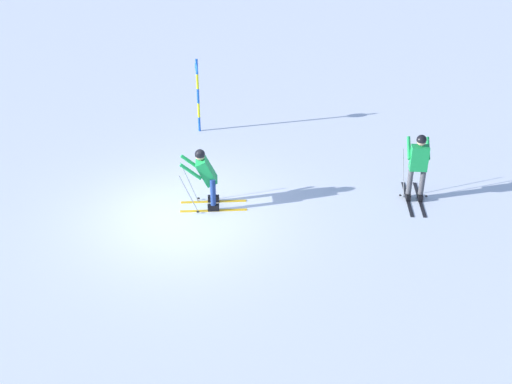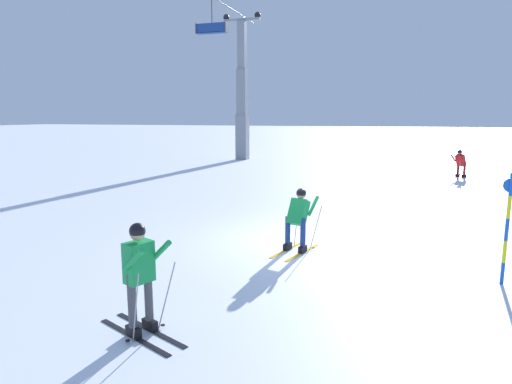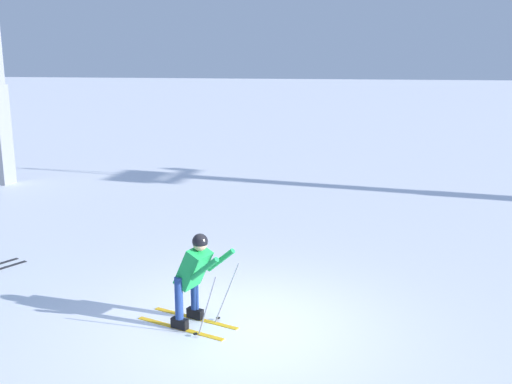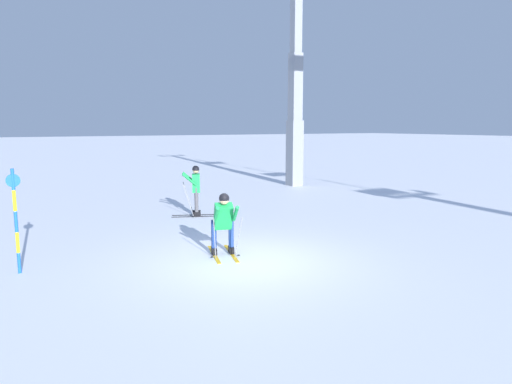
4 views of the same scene
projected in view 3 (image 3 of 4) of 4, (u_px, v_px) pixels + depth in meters
name	position (u px, v px, depth m)	size (l,w,h in m)	color
ground_plane	(242.00, 324.00, 9.36)	(260.00, 260.00, 0.00)	white
skier_carving_main	(194.00, 272.00, 9.12)	(1.70, 1.02, 1.69)	yellow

